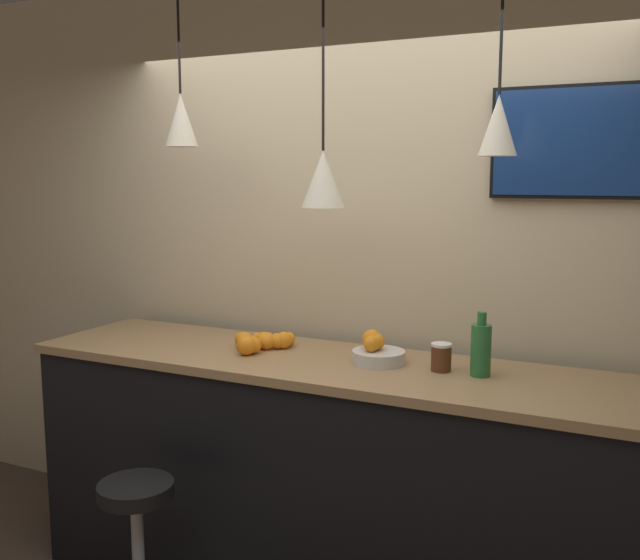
# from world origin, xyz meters

# --- Properties ---
(back_wall) EXTENTS (8.00, 0.06, 2.90)m
(back_wall) POSITION_xyz_m (0.00, 1.22, 1.45)
(back_wall) COLOR beige
(back_wall) RESTS_ON ground_plane
(service_counter) EXTENTS (2.70, 0.69, 1.10)m
(service_counter) POSITION_xyz_m (0.00, 0.77, 0.55)
(service_counter) COLOR black
(service_counter) RESTS_ON ground_plane
(bar_stool) EXTENTS (0.41, 0.41, 0.67)m
(bar_stool) POSITION_xyz_m (-0.53, 0.16, 0.40)
(bar_stool) COLOR #B7B7BC
(bar_stool) RESTS_ON ground_plane
(fruit_bowl) EXTENTS (0.23, 0.23, 0.14)m
(fruit_bowl) POSITION_xyz_m (0.25, 0.82, 1.15)
(fruit_bowl) COLOR beige
(fruit_bowl) RESTS_ON service_counter
(orange_pile) EXTENTS (0.27, 0.31, 0.09)m
(orange_pile) POSITION_xyz_m (-0.32, 0.80, 1.14)
(orange_pile) COLOR orange
(orange_pile) RESTS_ON service_counter
(juice_bottle) EXTENTS (0.08, 0.08, 0.26)m
(juice_bottle) POSITION_xyz_m (0.69, 0.82, 1.21)
(juice_bottle) COLOR #286B33
(juice_bottle) RESTS_ON service_counter
(spread_jar) EXTENTS (0.08, 0.08, 0.12)m
(spread_jar) POSITION_xyz_m (0.53, 0.82, 1.16)
(spread_jar) COLOR #562D19
(spread_jar) RESTS_ON service_counter
(pendant_lamp_left) EXTENTS (0.15, 0.15, 0.77)m
(pendant_lamp_left) POSITION_xyz_m (-0.73, 0.80, 2.15)
(pendant_lamp_left) COLOR black
(pendant_lamp_middle) EXTENTS (0.18, 0.18, 1.04)m
(pendant_lamp_middle) POSITION_xyz_m (0.00, 0.80, 1.89)
(pendant_lamp_middle) COLOR black
(pendant_lamp_right) EXTENTS (0.15, 0.15, 0.83)m
(pendant_lamp_right) POSITION_xyz_m (0.73, 0.80, 2.09)
(pendant_lamp_right) COLOR black
(mounted_tv) EXTENTS (0.72, 0.04, 0.46)m
(mounted_tv) POSITION_xyz_m (0.98, 1.17, 2.03)
(mounted_tv) COLOR black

